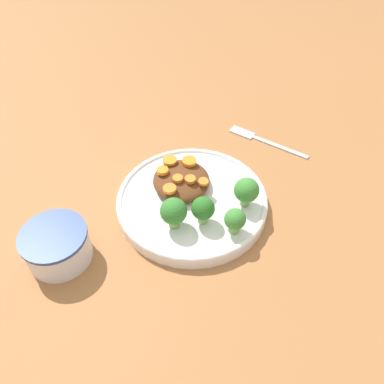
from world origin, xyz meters
The scene contains 16 objects.
ground_plane centered at (0.00, 0.00, 0.00)m, with size 4.00×4.00×0.00m, color #9E6638.
plate centered at (0.00, 0.00, 0.01)m, with size 0.26×0.26×0.03m.
dip_bowl centered at (0.22, 0.06, 0.03)m, with size 0.10×0.10×0.06m.
stew_mound centered at (0.01, -0.03, 0.03)m, with size 0.10×0.11×0.03m, color #5B3319.
broccoli_floret_0 centered at (-0.09, 0.03, 0.05)m, with size 0.04×0.04×0.06m.
broccoli_floret_1 centered at (0.04, 0.05, 0.05)m, with size 0.04×0.04×0.06m.
broccoli_floret_2 centered at (-0.01, 0.05, 0.05)m, with size 0.04×0.04×0.05m.
broccoli_floret_3 centered at (-0.05, 0.08, 0.05)m, with size 0.03×0.03×0.05m.
carrot_slice_0 centered at (0.04, -0.05, 0.05)m, with size 0.02×0.02×0.01m, color orange.
carrot_slice_1 centered at (0.04, 0.00, 0.05)m, with size 0.02×0.02×0.01m, color orange.
carrot_slice_2 centered at (0.00, -0.02, 0.05)m, with size 0.02×0.02×0.01m, color orange.
carrot_slice_3 centered at (-0.01, -0.06, 0.05)m, with size 0.03×0.03×0.01m, color orange.
carrot_slice_4 centered at (0.02, -0.02, 0.05)m, with size 0.02×0.02×0.01m, color orange.
carrot_slice_5 centered at (0.03, -0.07, 0.05)m, with size 0.03×0.03×0.01m, color orange.
carrot_slice_6 centered at (-0.02, -0.01, 0.05)m, with size 0.02×0.02×0.01m, color orange.
fork centered at (-0.18, -0.16, 0.00)m, with size 0.14×0.14×0.01m.
Camera 1 is at (0.09, 0.43, 0.50)m, focal length 35.00 mm.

